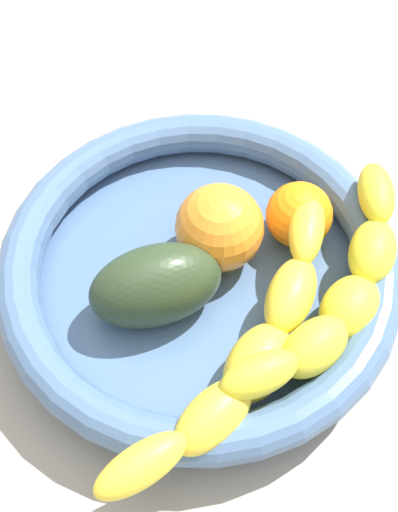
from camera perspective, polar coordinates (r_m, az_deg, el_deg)
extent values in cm
cube|color=gray|center=(57.08, 0.00, -3.79)|extent=(120.00, 120.00, 3.00)
cylinder|color=#476691|center=(54.76, 0.00, -2.41)|extent=(27.74, 27.74, 2.38)
torus|color=#476691|center=(52.38, 0.00, -0.84)|extent=(29.99, 29.99, 3.21)
ellipsoid|color=yellow|center=(45.58, 4.90, -9.51)|extent=(4.43, 6.10, 2.68)
ellipsoid|color=yellow|center=(48.07, 9.27, -7.24)|extent=(6.01, 6.45, 3.40)
ellipsoid|color=yellow|center=(51.14, 12.09, -4.22)|extent=(6.88, 6.61, 4.12)
ellipsoid|color=yellow|center=(52.77, 13.80, 0.33)|extent=(6.36, 5.13, 3.40)
ellipsoid|color=yellow|center=(54.66, 14.09, 4.92)|extent=(5.70, 3.11, 2.68)
ellipsoid|color=yellow|center=(43.88, -4.69, -16.48)|extent=(5.40, 6.83, 2.59)
ellipsoid|color=yellow|center=(45.74, 0.84, -12.82)|extent=(6.67, 6.97, 3.29)
ellipsoid|color=yellow|center=(48.38, 4.78, -8.58)|extent=(7.49, 7.04, 3.98)
ellipsoid|color=yellow|center=(49.96, 7.40, -3.15)|extent=(7.18, 5.74, 3.29)
ellipsoid|color=yellow|center=(52.11, 8.68, 2.26)|extent=(6.83, 4.08, 2.59)
sphere|color=orange|center=(54.42, 8.07, 3.30)|extent=(5.13, 5.13, 5.13)
sphere|color=orange|center=(52.26, 1.66, 2.30)|extent=(6.65, 6.65, 6.65)
ellipsoid|color=#2C3D25|center=(50.22, -3.52, -2.40)|extent=(7.55, 10.62, 6.48)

